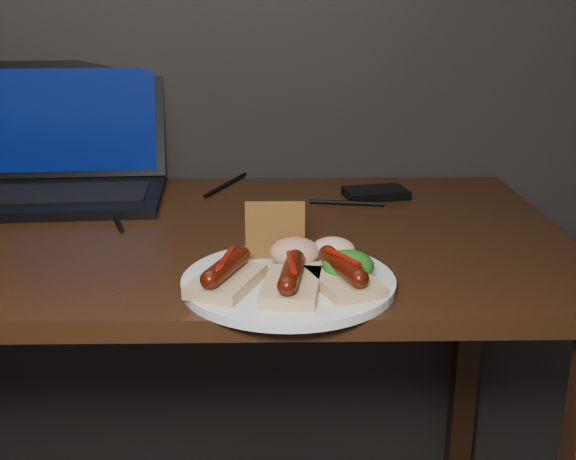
% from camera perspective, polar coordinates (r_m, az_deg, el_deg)
% --- Properties ---
extents(desk, '(1.40, 0.70, 0.75)m').
position_cam_1_polar(desk, '(1.26, -11.16, -3.88)').
color(desk, '#341D0D').
rests_on(desk, ground).
extents(laptop, '(0.38, 0.36, 0.25)m').
position_cam_1_polar(laptop, '(1.47, -16.84, 4.78)').
color(laptop, black).
rests_on(laptop, desk).
extents(hard_drive, '(0.13, 0.10, 0.02)m').
position_cam_1_polar(hard_drive, '(1.41, 6.94, 2.92)').
color(hard_drive, black).
rests_on(hard_drive, desk).
extents(desk_cables, '(0.87, 0.42, 0.01)m').
position_cam_1_polar(desk_cables, '(1.39, -11.38, 2.26)').
color(desk_cables, black).
rests_on(desk_cables, desk).
extents(plate, '(0.29, 0.29, 0.01)m').
position_cam_1_polar(plate, '(0.98, 0.03, -4.12)').
color(plate, silver).
rests_on(plate, desk).
extents(bread_sausage_left, '(0.11, 0.13, 0.04)m').
position_cam_1_polar(bread_sausage_left, '(0.94, -4.90, -3.56)').
color(bread_sausage_left, '#D6B27E').
rests_on(bread_sausage_left, plate).
extents(bread_sausage_center, '(0.08, 0.12, 0.04)m').
position_cam_1_polar(bread_sausage_center, '(0.92, 0.27, -3.98)').
color(bread_sausage_center, '#D6B27E').
rests_on(bread_sausage_center, plate).
extents(bread_sausage_right, '(0.11, 0.13, 0.04)m').
position_cam_1_polar(bread_sausage_right, '(0.94, 4.32, -3.50)').
color(bread_sausage_right, '#D6B27E').
rests_on(bread_sausage_right, plate).
extents(crispbread, '(0.08, 0.01, 0.08)m').
position_cam_1_polar(crispbread, '(1.03, -1.03, -0.03)').
color(crispbread, brown).
rests_on(crispbread, plate).
extents(salad_greens, '(0.07, 0.07, 0.04)m').
position_cam_1_polar(salad_greens, '(0.97, 4.77, -2.82)').
color(salad_greens, '#175110').
rests_on(salad_greens, plate).
extents(salsa_mound, '(0.07, 0.07, 0.04)m').
position_cam_1_polar(salsa_mound, '(1.01, 0.55, -1.78)').
color(salsa_mound, '#9F130F').
rests_on(salsa_mound, plate).
extents(coleslaw_mound, '(0.06, 0.06, 0.04)m').
position_cam_1_polar(coleslaw_mound, '(1.03, 3.57, -1.61)').
color(coleslaw_mound, white).
rests_on(coleslaw_mound, plate).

